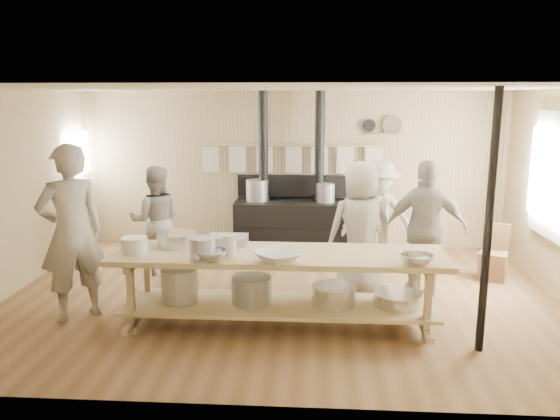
{
  "coord_description": "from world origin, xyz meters",
  "views": [
    {
      "loc": [
        0.38,
        -6.56,
        2.49
      ],
      "look_at": [
        -0.06,
        0.2,
        1.09
      ],
      "focal_mm": 35.0,
      "sensor_mm": 36.0,
      "label": 1
    }
  ],
  "objects": [
    {
      "name": "cook_left",
      "position": [
        -1.88,
        0.9,
        0.78
      ],
      "size": [
        0.87,
        0.75,
        1.55
      ],
      "primitive_type": "imported",
      "rotation": [
        0.0,
        0.0,
        3.38
      ],
      "color": "#A39C90",
      "rests_on": "ground"
    },
    {
      "name": "bowl_steel_a",
      "position": [
        -0.69,
        -1.23,
        0.91
      ],
      "size": [
        0.5,
        0.5,
        0.11
      ],
      "primitive_type": "imported",
      "rotation": [
        0.0,
        0.0,
        0.66
      ],
      "color": "silver",
      "rests_on": "prep_table"
    },
    {
      "name": "cook_right",
      "position": [
        1.79,
        0.25,
        0.87
      ],
      "size": [
        1.06,
        0.53,
        1.73
      ],
      "primitive_type": "imported",
      "rotation": [
        0.0,
        0.0,
        3.03
      ],
      "color": "#A39C90",
      "rests_on": "ground"
    },
    {
      "name": "bowl_white_b",
      "position": [
        0.02,
        -1.23,
        0.91
      ],
      "size": [
        0.66,
        0.66,
        0.12
      ],
      "primitive_type": "imported",
      "rotation": [
        0.0,
        0.0,
        2.31
      ],
      "color": "white",
      "rests_on": "prep_table"
    },
    {
      "name": "left_opening",
      "position": [
        -3.45,
        2.0,
        1.6
      ],
      "size": [
        0.0,
        0.9,
        0.9
      ],
      "color": "white",
      "rests_on": "ground"
    },
    {
      "name": "roasting_pan",
      "position": [
        -0.61,
        -0.57,
        0.9
      ],
      "size": [
        0.44,
        0.3,
        0.1
      ],
      "primitive_type": "cube",
      "rotation": [
        0.0,
        0.0,
        -0.01
      ],
      "color": "#B2B2B7",
      "rests_on": "prep_table"
    },
    {
      "name": "bowl_steel_b",
      "position": [
        1.41,
        -1.23,
        0.9
      ],
      "size": [
        0.38,
        0.38,
        0.1
      ],
      "primitive_type": "imported",
      "rotation": [
        0.0,
        0.0,
        3.32
      ],
      "color": "silver",
      "rests_on": "prep_table"
    },
    {
      "name": "window_right",
      "position": [
        3.47,
        0.6,
        1.5
      ],
      "size": [
        0.09,
        1.5,
        1.65
      ],
      "color": "beige",
      "rests_on": "ground"
    },
    {
      "name": "deep_bowl_enamel",
      "position": [
        -1.55,
        -1.0,
        0.94
      ],
      "size": [
        0.36,
        0.36,
        0.17
      ],
      "primitive_type": "cylinder",
      "rotation": [
        0.0,
        0.0,
        0.4
      ],
      "color": "white",
      "rests_on": "prep_table"
    },
    {
      "name": "mixing_bowl_large",
      "position": [
        -1.17,
        -0.66,
        0.92
      ],
      "size": [
        0.52,
        0.52,
        0.14
      ],
      "primitive_type": "cylinder",
      "rotation": [
        0.0,
        0.0,
        0.17
      ],
      "color": "silver",
      "rests_on": "prep_table"
    },
    {
      "name": "bucket_galv",
      "position": [
        -0.76,
        -1.23,
        0.97
      ],
      "size": [
        0.28,
        0.28,
        0.24
      ],
      "primitive_type": "cylinder",
      "rotation": [
        0.0,
        0.0,
        -0.08
      ],
      "color": "gray",
      "rests_on": "prep_table"
    },
    {
      "name": "towel_rail",
      "position": [
        0.0,
        2.4,
        1.56
      ],
      "size": [
        3.0,
        0.04,
        0.47
      ],
      "color": "#9D8A5A",
      "rests_on": "ground"
    },
    {
      "name": "cook_center",
      "position": [
        0.96,
        0.17,
        0.86
      ],
      "size": [
        0.95,
        0.73,
        1.73
      ],
      "primitive_type": "imported",
      "rotation": [
        0.0,
        0.0,
        3.38
      ],
      "color": "#A39C90",
      "rests_on": "ground"
    },
    {
      "name": "room_shell",
      "position": [
        0.0,
        0.0,
        1.62
      ],
      "size": [
        7.0,
        7.0,
        7.0
      ],
      "color": "tan",
      "rests_on": "ground"
    },
    {
      "name": "ground",
      "position": [
        0.0,
        0.0,
        0.0
      ],
      "size": [
        7.0,
        7.0,
        0.0
      ],
      "primitive_type": "plane",
      "color": "brown",
      "rests_on": "ground"
    },
    {
      "name": "chair",
      "position": [
        2.88,
        0.92,
        0.23
      ],
      "size": [
        0.47,
        0.47,
        0.77
      ],
      "rotation": [
        0.0,
        0.0,
        -0.41
      ],
      "color": "brown",
      "rests_on": "ground"
    },
    {
      "name": "cook_far_left",
      "position": [
        -2.34,
        -0.78,
        1.0
      ],
      "size": [
        0.87,
        0.84,
        2.01
      ],
      "primitive_type": "imported",
      "rotation": [
        0.0,
        0.0,
        3.85
      ],
      "color": "#A39C90",
      "rests_on": "ground"
    },
    {
      "name": "prep_table",
      "position": [
        -0.01,
        -0.9,
        0.52
      ],
      "size": [
        3.6,
        0.9,
        0.85
      ],
      "color": "#9D8A5A",
      "rests_on": "ground"
    },
    {
      "name": "bowl_white_a",
      "position": [
        -0.72,
        -1.21,
        0.89
      ],
      "size": [
        0.42,
        0.42,
        0.08
      ],
      "primitive_type": "imported",
      "rotation": [
        0.0,
        0.0,
        0.32
      ],
      "color": "white",
      "rests_on": "prep_table"
    },
    {
      "name": "stove",
      "position": [
        -0.01,
        2.12,
        0.52
      ],
      "size": [
        1.9,
        0.75,
        2.6
      ],
      "color": "black",
      "rests_on": "ground"
    },
    {
      "name": "pitcher",
      "position": [
        -0.51,
        -1.06,
        0.96
      ],
      "size": [
        0.19,
        0.19,
        0.23
      ],
      "primitive_type": "cylinder",
      "rotation": [
        0.0,
        0.0,
        -0.36
      ],
      "color": "white",
      "rests_on": "prep_table"
    },
    {
      "name": "back_wall_shelf",
      "position": [
        1.46,
        2.43,
        2.0
      ],
      "size": [
        0.63,
        0.14,
        0.32
      ],
      "color": "#9D8A5A",
      "rests_on": "ground"
    },
    {
      "name": "cook_by_window",
      "position": [
        1.3,
        1.22,
        0.81
      ],
      "size": [
        1.06,
        0.63,
        1.62
      ],
      "primitive_type": "imported",
      "rotation": [
        0.0,
        0.0,
        -0.03
      ],
      "color": "#A39C90",
      "rests_on": "ground"
    },
    {
      "name": "support_post",
      "position": [
        2.05,
        -1.35,
        1.3
      ],
      "size": [
        0.08,
        0.08,
        2.6
      ],
      "primitive_type": "cylinder",
      "color": "black",
      "rests_on": "ground"
    }
  ]
}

